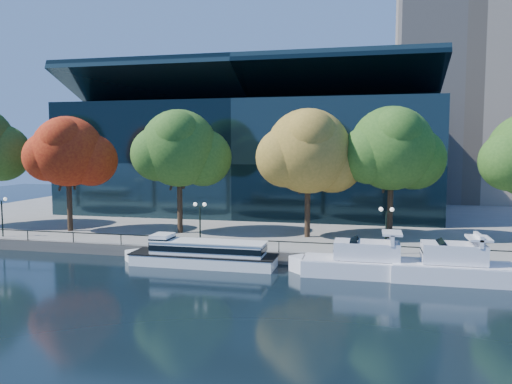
% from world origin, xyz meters
% --- Properties ---
extents(ground, '(160.00, 160.00, 0.00)m').
position_xyz_m(ground, '(0.00, 0.00, 0.00)').
color(ground, black).
rests_on(ground, ground).
extents(promenade, '(90.00, 67.08, 1.00)m').
position_xyz_m(promenade, '(0.00, 36.38, 0.50)').
color(promenade, slate).
rests_on(promenade, ground).
extents(railing, '(88.20, 0.08, 0.99)m').
position_xyz_m(railing, '(0.00, 3.25, 1.94)').
color(railing, black).
rests_on(railing, promenade).
extents(convention_building, '(50.00, 24.57, 21.43)m').
position_xyz_m(convention_building, '(-4.00, 31.79, 8.51)').
color(convention_building, black).
rests_on(convention_building, ground).
extents(office_tower, '(22.50, 22.50, 65.90)m').
position_xyz_m(office_tower, '(28.00, 55.00, 33.02)').
color(office_tower, gray).
rests_on(office_tower, ground).
extents(tour_boat, '(13.76, 3.07, 2.61)m').
position_xyz_m(tour_boat, '(-1.47, 1.01, 1.11)').
color(tour_boat, white).
rests_on(tour_boat, ground).
extents(cruiser_near, '(12.33, 3.17, 3.57)m').
position_xyz_m(cruiser_near, '(12.51, 0.66, 1.11)').
color(cruiser_near, white).
rests_on(cruiser_near, ground).
extents(cruiser_far, '(11.36, 3.15, 3.71)m').
position_xyz_m(cruiser_far, '(18.83, 0.44, 1.18)').
color(cruiser_far, white).
rests_on(cruiser_far, ground).
extents(tree_1, '(9.44, 7.74, 12.41)m').
position_xyz_m(tree_1, '(-19.01, 9.06, 9.46)').
color(tree_1, black).
rests_on(tree_1, promenade).
extents(tree_2, '(10.16, 8.33, 13.05)m').
position_xyz_m(tree_2, '(-6.88, 10.64, 9.80)').
color(tree_2, black).
rests_on(tree_2, promenade).
extents(tree_3, '(10.66, 8.74, 12.97)m').
position_xyz_m(tree_3, '(6.66, 11.13, 9.52)').
color(tree_3, black).
rests_on(tree_3, promenade).
extents(tree_4, '(10.44, 8.56, 13.16)m').
position_xyz_m(tree_4, '(14.80, 12.59, 9.80)').
color(tree_4, black).
rests_on(tree_4, promenade).
extents(lamp_0, '(1.26, 0.36, 4.03)m').
position_xyz_m(lamp_0, '(-23.87, 4.50, 3.98)').
color(lamp_0, black).
rests_on(lamp_0, promenade).
extents(lamp_1, '(1.26, 0.36, 4.03)m').
position_xyz_m(lamp_1, '(-2.64, 4.50, 3.98)').
color(lamp_1, black).
rests_on(lamp_1, promenade).
extents(lamp_2, '(1.26, 0.36, 4.03)m').
position_xyz_m(lamp_2, '(14.01, 4.50, 3.98)').
color(lamp_2, black).
rests_on(lamp_2, promenade).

